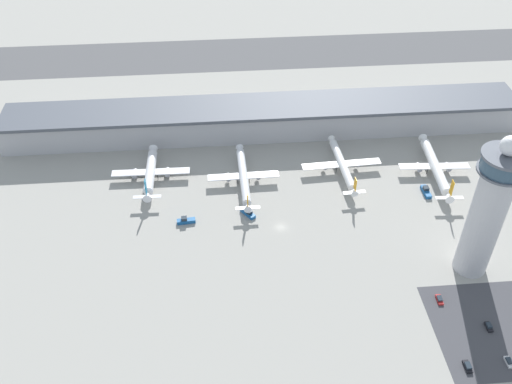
# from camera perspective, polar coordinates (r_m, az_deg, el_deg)

# --- Properties ---
(ground_plane) EXTENTS (1000.00, 1000.00, 0.00)m
(ground_plane) POSITION_cam_1_polar(r_m,az_deg,el_deg) (231.27, 2.48, -3.53)
(ground_plane) COLOR #9E9B93
(terminal_building) EXTENTS (250.25, 25.00, 15.10)m
(terminal_building) POSITION_cam_1_polar(r_m,az_deg,el_deg) (281.74, 0.85, 7.38)
(terminal_building) COLOR #B2B2B7
(terminal_building) RESTS_ON ground
(runway_strip) EXTENTS (375.38, 44.00, 0.01)m
(runway_strip) POSITION_cam_1_polar(r_m,az_deg,el_deg) (360.47, -0.51, 13.67)
(runway_strip) COLOR #515154
(runway_strip) RESTS_ON ground
(control_tower) EXTENTS (16.28, 16.28, 58.71)m
(control_tower) POSITION_cam_1_polar(r_m,az_deg,el_deg) (211.36, 22.22, -1.63)
(control_tower) COLOR #BCBCC1
(control_tower) RESTS_ON ground
(airplane_gate_alpha) EXTENTS (34.51, 36.77, 12.96)m
(airplane_gate_alpha) POSITION_cam_1_polar(r_m,az_deg,el_deg) (256.53, -10.51, 1.97)
(airplane_gate_alpha) COLOR white
(airplane_gate_alpha) RESTS_ON ground
(airplane_gate_bravo) EXTENTS (31.32, 44.52, 11.94)m
(airplane_gate_bravo) POSITION_cam_1_polar(r_m,az_deg,el_deg) (249.52, -1.26, 1.58)
(airplane_gate_bravo) COLOR silver
(airplane_gate_bravo) RESTS_ON ground
(airplane_gate_charlie) EXTENTS (36.19, 42.32, 11.60)m
(airplane_gate_charlie) POSITION_cam_1_polar(r_m,az_deg,el_deg) (259.30, 8.61, 2.74)
(airplane_gate_charlie) COLOR white
(airplane_gate_charlie) RESTS_ON ground
(airplane_gate_delta) EXTENTS (31.81, 46.27, 13.36)m
(airplane_gate_delta) POSITION_cam_1_polar(r_m,az_deg,el_deg) (267.17, 17.48, 2.45)
(airplane_gate_delta) COLOR white
(airplane_gate_delta) RESTS_ON ground
(service_truck_catering) EXTENTS (7.63, 2.93, 2.96)m
(service_truck_catering) POSITION_cam_1_polar(r_m,az_deg,el_deg) (234.12, -7.03, -2.87)
(service_truck_catering) COLOR black
(service_truck_catering) RESTS_ON ground
(service_truck_fuel) EXTENTS (6.29, 7.46, 2.64)m
(service_truck_fuel) POSITION_cam_1_polar(r_m,az_deg,el_deg) (236.00, -0.80, -2.12)
(service_truck_fuel) COLOR black
(service_truck_fuel) RESTS_ON ground
(service_truck_baggage) EXTENTS (2.67, 8.25, 2.81)m
(service_truck_baggage) POSITION_cam_1_polar(r_m,az_deg,el_deg) (257.43, 16.64, 0.08)
(service_truck_baggage) COLOR black
(service_truck_baggage) RESTS_ON ground
(car_navy_sedan) EXTENTS (1.76, 4.09, 1.57)m
(car_navy_sedan) POSITION_cam_1_polar(r_m,az_deg,el_deg) (212.51, 22.25, -12.35)
(car_navy_sedan) COLOR black
(car_navy_sedan) RESTS_ON ground
(car_maroon_suv) EXTENTS (1.85, 4.33, 1.40)m
(car_maroon_suv) POSITION_cam_1_polar(r_m,az_deg,el_deg) (206.05, 23.96, -15.26)
(car_maroon_suv) COLOR black
(car_maroon_suv) RESTS_ON ground
(car_red_hatchback) EXTENTS (1.91, 4.62, 1.59)m
(car_red_hatchback) POSITION_cam_1_polar(r_m,az_deg,el_deg) (200.14, 20.41, -16.04)
(car_red_hatchback) COLOR black
(car_red_hatchback) RESTS_ON ground
(car_blue_compact) EXTENTS (2.01, 4.54, 1.37)m
(car_blue_compact) POSITION_cam_1_polar(r_m,az_deg,el_deg) (214.80, 17.87, -10.19)
(car_blue_compact) COLOR black
(car_blue_compact) RESTS_ON ground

